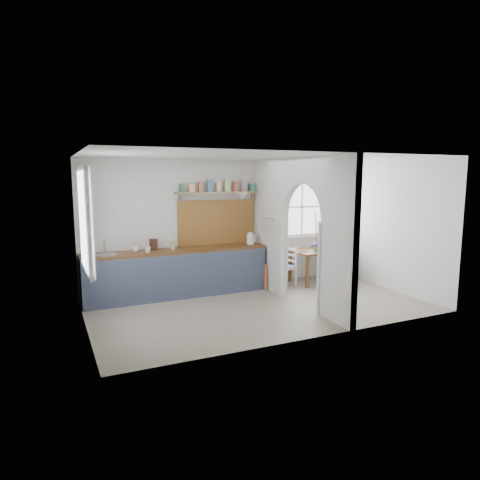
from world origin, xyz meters
name	(u,v)px	position (x,y,z in m)	size (l,w,h in m)	color
floor	(262,307)	(0.00, 0.00, 0.00)	(5.80, 3.20, 0.01)	gray
ceiling	(263,156)	(0.00, 0.00, 2.60)	(5.80, 3.20, 0.01)	beige
walls	(262,234)	(0.00, 0.00, 1.30)	(5.81, 3.21, 2.60)	beige
partition	(295,223)	(0.70, 0.06, 1.45)	(0.12, 3.20, 2.60)	beige
kitchen_window	(84,220)	(-2.87, 0.00, 1.65)	(0.10, 1.16, 1.50)	white
nook_window	(302,207)	(1.80, 1.56, 1.60)	(1.76, 0.10, 1.30)	white
counter	(177,272)	(-1.13, 1.33, 0.46)	(3.50, 0.60, 0.90)	brown
sink	(106,255)	(-2.43, 1.30, 0.89)	(0.40, 0.40, 0.02)	#B9BCC1
backsplash	(217,222)	(-0.20, 1.58, 1.35)	(1.65, 0.03, 0.90)	olive
shelf	(218,190)	(-0.20, 1.49, 2.01)	(1.75, 0.20, 0.21)	#9C825B
pendant_lamp	(242,196)	(0.15, 1.15, 1.88)	(0.26, 0.26, 0.16)	#EFE4CC
utensil_rail	(269,219)	(0.61, 0.90, 1.45)	(0.02, 0.02, 0.50)	#B9BCC1
dining_table	(318,266)	(1.93, 1.09, 0.35)	(1.13, 0.75, 0.70)	brown
chair_left	(284,267)	(1.09, 1.08, 0.41)	(0.38, 0.38, 0.82)	silver
chair_right	(345,258)	(2.72, 1.18, 0.45)	(0.41, 0.41, 0.91)	silver
kettle	(250,238)	(0.41, 1.30, 1.02)	(0.20, 0.16, 0.24)	white
mug_a	(148,250)	(-1.70, 1.21, 0.95)	(0.11, 0.11, 0.10)	white
mug_b	(136,249)	(-1.88, 1.39, 0.95)	(0.12, 0.12, 0.10)	silver
knife_block	(153,244)	(-1.54, 1.46, 1.00)	(0.09, 0.13, 0.21)	#462719
jar	(173,245)	(-1.19, 1.36, 0.98)	(0.10, 0.10, 0.16)	tan
towel_magenta	(265,276)	(0.58, 0.98, 0.28)	(0.02, 0.03, 0.51)	#A53459
towel_orange	(266,278)	(0.58, 0.93, 0.25)	(0.02, 0.03, 0.54)	orange
bowl	(335,248)	(2.30, 0.99, 0.74)	(0.29, 0.29, 0.07)	silver
table_cup	(316,250)	(1.74, 0.89, 0.75)	(0.11, 0.11, 0.10)	#487A50
plate	(304,251)	(1.53, 1.03, 0.71)	(0.16, 0.16, 0.01)	black
vase	(316,244)	(2.00, 1.28, 0.81)	(0.20, 0.20, 0.21)	#523367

